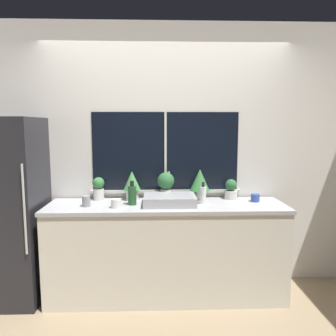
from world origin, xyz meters
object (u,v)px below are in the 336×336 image
(refrigerator, at_px, (2,210))
(mug_blue, at_px, (255,198))
(sink, at_px, (170,200))
(potted_plant_center, at_px, (166,183))
(mug_grey, at_px, (86,201))
(soap_bottle, at_px, (203,195))
(potted_plant_left, at_px, (132,184))
(bottle_tall, at_px, (132,195))
(potted_plant_far_left, at_px, (99,188))
(potted_plant_far_right, at_px, (231,190))
(mug_white, at_px, (116,204))
(potted_plant_right, at_px, (200,182))

(refrigerator, xyz_separation_m, mug_blue, (2.45, 0.07, 0.09))
(refrigerator, xyz_separation_m, sink, (1.59, -0.02, 0.09))
(refrigerator, xyz_separation_m, potted_plant_center, (1.56, 0.20, 0.21))
(mug_grey, bearing_deg, soap_bottle, 3.79)
(potted_plant_center, xyz_separation_m, mug_grey, (-0.75, -0.27, -0.12))
(soap_bottle, bearing_deg, sink, -177.64)
(potted_plant_left, relative_size, soap_bottle, 1.38)
(potted_plant_center, relative_size, bottle_tall, 1.22)
(potted_plant_far_left, bearing_deg, soap_bottle, -10.92)
(mug_grey, bearing_deg, potted_plant_far_right, 10.87)
(potted_plant_far_right, distance_m, mug_blue, 0.26)
(potted_plant_far_left, height_order, potted_plant_left, potted_plant_left)
(mug_blue, relative_size, mug_white, 0.96)
(potted_plant_left, bearing_deg, refrigerator, -170.90)
(bottle_tall, relative_size, mug_white, 2.55)
(refrigerator, distance_m, bottle_tall, 1.25)
(sink, xyz_separation_m, bottle_tall, (-0.36, -0.00, 0.05))
(refrigerator, distance_m, potted_plant_center, 1.59)
(sink, distance_m, potted_plant_left, 0.44)
(potted_plant_right, relative_size, bottle_tall, 1.36)
(potted_plant_left, xyz_separation_m, bottle_tall, (0.02, -0.22, -0.07))
(potted_plant_left, bearing_deg, soap_bottle, -15.98)
(mug_white, bearing_deg, potted_plant_far_left, 122.66)
(mug_white, bearing_deg, potted_plant_right, 22.36)
(potted_plant_far_left, relative_size, mug_white, 2.58)
(refrigerator, relative_size, mug_grey, 17.37)
(potted_plant_left, bearing_deg, potted_plant_right, -0.00)
(potted_plant_center, distance_m, potted_plant_far_right, 0.67)
(refrigerator, bearing_deg, soap_bottle, -0.10)
(sink, xyz_separation_m, potted_plant_far_right, (0.64, 0.21, 0.05))
(potted_plant_far_left, xyz_separation_m, mug_blue, (1.56, -0.13, -0.08))
(refrigerator, relative_size, mug_blue, 20.34)
(potted_plant_far_right, distance_m, mug_grey, 1.44)
(potted_plant_center, bearing_deg, potted_plant_far_left, -180.00)
(potted_plant_far_left, height_order, mug_white, potted_plant_far_left)
(refrigerator, relative_size, soap_bottle, 8.23)
(potted_plant_right, xyz_separation_m, soap_bottle, (0.01, -0.20, -0.09))
(mug_blue, bearing_deg, potted_plant_left, 174.06)
(potted_plant_left, distance_m, soap_bottle, 0.73)
(sink, xyz_separation_m, potted_plant_center, (-0.03, 0.21, 0.12))
(sink, bearing_deg, potted_plant_right, 33.86)
(potted_plant_far_left, bearing_deg, potted_plant_far_right, 0.00)
(sink, bearing_deg, potted_plant_far_left, 163.32)
(soap_bottle, bearing_deg, potted_plant_far_right, 32.27)
(sink, relative_size, mug_blue, 5.70)
(potted_plant_far_left, height_order, potted_plant_right, potted_plant_right)
(refrigerator, xyz_separation_m, mug_white, (1.10, -0.14, 0.09))
(refrigerator, bearing_deg, mug_white, -7.15)
(mug_white, xyz_separation_m, mug_grey, (-0.28, 0.06, 0.01))
(refrigerator, height_order, sink, refrigerator)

